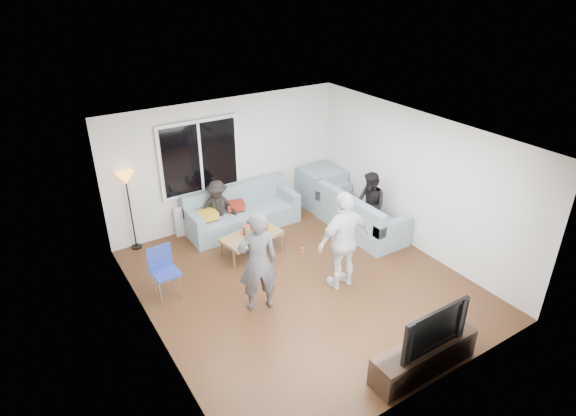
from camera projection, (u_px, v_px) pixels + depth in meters
floor at (302, 284)px, 8.21m from camera, size 5.00×5.50×0.04m
ceiling at (304, 136)px, 7.01m from camera, size 5.00×5.50×0.04m
wall_back at (227, 162)px, 9.70m from camera, size 5.00×0.04×2.60m
wall_front at (437, 310)px, 5.52m from camera, size 5.00×0.04×2.60m
wall_left at (147, 263)px, 6.41m from camera, size 0.04×5.50×2.60m
wall_right at (416, 181)px, 8.81m from camera, size 0.04×5.50×2.60m
window_frame at (200, 157)px, 9.24m from camera, size 1.62×0.06×1.47m
window_glass at (200, 158)px, 9.21m from camera, size 1.50×0.02×1.35m
window_mullion at (201, 158)px, 9.20m from camera, size 0.05×0.03×1.35m
radiator at (205, 215)px, 9.77m from camera, size 1.30×0.12×0.62m
potted_plant at (212, 191)px, 9.60m from camera, size 0.25×0.21×0.40m
vase at (199, 199)px, 9.51m from camera, size 0.17×0.17×0.16m
sofa_back_section at (242, 209)px, 9.74m from camera, size 2.30×0.85×0.85m
sofa_right_section at (361, 212)px, 9.63m from camera, size 2.00×0.85×0.85m
sofa_corner at (321, 187)px, 10.69m from camera, size 0.85×0.85×0.85m
cushion_yellow at (207, 215)px, 9.31m from camera, size 0.39×0.33×0.14m
cushion_red at (235, 205)px, 9.69m from camera, size 0.43×0.39×0.13m
coffee_table at (252, 244)px, 8.95m from camera, size 1.19×0.78×0.40m
pitcher at (247, 230)px, 8.84m from camera, size 0.17×0.17×0.17m
side_chair at (166, 274)px, 7.69m from camera, size 0.43×0.43×0.86m
floor_lamp at (131, 211)px, 8.87m from camera, size 0.32×0.32×1.56m
player_left at (258, 262)px, 7.24m from camera, size 0.70×0.55×1.70m
player_right at (344, 241)px, 7.77m from camera, size 1.02×0.43×1.72m
spectator_right at (370, 205)px, 9.34m from camera, size 0.56×0.69×1.34m
spectator_back at (218, 208)px, 9.44m from camera, size 0.84×0.64×1.16m
tv_console at (424, 357)px, 6.34m from camera, size 1.60×0.40×0.44m
television at (429, 325)px, 6.10m from camera, size 1.09×0.14×0.63m
bottle_c at (249, 226)px, 8.97m from camera, size 0.07×0.07×0.19m
bottle_d at (267, 227)px, 8.82m from camera, size 0.07×0.07×0.29m
bottle_e at (265, 223)px, 9.03m from camera, size 0.07×0.07×0.22m
bottle_b at (248, 234)px, 8.66m from camera, size 0.08×0.08×0.21m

